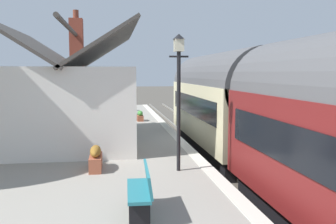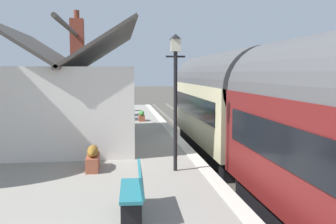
{
  "view_description": "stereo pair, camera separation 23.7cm",
  "coord_description": "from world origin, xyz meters",
  "px_view_note": "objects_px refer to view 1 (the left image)",
  "views": [
    {
      "loc": [
        -14.01,
        3.7,
        3.49
      ],
      "look_at": [
        0.87,
        1.5,
        1.89
      ],
      "focal_mm": 39.77,
      "sensor_mm": 36.0,
      "label": 1
    },
    {
      "loc": [
        -14.04,
        3.46,
        3.49
      ],
      "look_at": [
        0.87,
        1.5,
        1.89
      ],
      "focal_mm": 39.77,
      "sensor_mm": 36.0,
      "label": 2
    }
  ],
  "objects_px": {
    "planter_bench_left": "(102,107)",
    "lamp_post_platform": "(179,76)",
    "bench_mid_platform": "(142,189)",
    "planter_bench_right": "(126,104)",
    "bench_near_building": "(122,111)",
    "station_building": "(73,101)",
    "planter_under_sign": "(96,158)",
    "bench_by_lamp": "(125,108)",
    "planter_by_door": "(140,116)",
    "train": "(269,115)"
  },
  "relations": [
    {
      "from": "train",
      "to": "station_building",
      "type": "height_order",
      "value": "station_building"
    },
    {
      "from": "station_building",
      "to": "planter_under_sign",
      "type": "bearing_deg",
      "value": -167.33
    },
    {
      "from": "bench_near_building",
      "to": "planter_bench_right",
      "type": "bearing_deg",
      "value": -4.49
    },
    {
      "from": "planter_bench_left",
      "to": "station_building",
      "type": "bearing_deg",
      "value": 175.26
    },
    {
      "from": "bench_mid_platform",
      "to": "planter_bench_right",
      "type": "relative_size",
      "value": 1.57
    },
    {
      "from": "bench_near_building",
      "to": "station_building",
      "type": "bearing_deg",
      "value": 161.81
    },
    {
      "from": "bench_mid_platform",
      "to": "station_building",
      "type": "bearing_deg",
      "value": 14.24
    },
    {
      "from": "station_building",
      "to": "bench_near_building",
      "type": "bearing_deg",
      "value": -18.19
    },
    {
      "from": "bench_mid_platform",
      "to": "bench_by_lamp",
      "type": "relative_size",
      "value": 1.0
    },
    {
      "from": "train",
      "to": "station_building",
      "type": "xyz_separation_m",
      "value": [
        4.03,
        6.11,
        0.18
      ]
    },
    {
      "from": "planter_under_sign",
      "to": "planter_bench_left",
      "type": "bearing_deg",
      "value": 0.87
    },
    {
      "from": "station_building",
      "to": "planter_bench_left",
      "type": "relative_size",
      "value": 10.26
    },
    {
      "from": "station_building",
      "to": "planter_bench_right",
      "type": "height_order",
      "value": "station_building"
    },
    {
      "from": "bench_by_lamp",
      "to": "planter_bench_left",
      "type": "distance_m",
      "value": 2.07
    },
    {
      "from": "planter_bench_left",
      "to": "bench_by_lamp",
      "type": "bearing_deg",
      "value": -137.02
    },
    {
      "from": "bench_mid_platform",
      "to": "planter_bench_right",
      "type": "xyz_separation_m",
      "value": [
        18.77,
        -0.37,
        0.0
      ]
    },
    {
      "from": "bench_near_building",
      "to": "planter_by_door",
      "type": "xyz_separation_m",
      "value": [
        -0.59,
        -0.94,
        -0.21
      ]
    },
    {
      "from": "planter_by_door",
      "to": "bench_by_lamp",
      "type": "bearing_deg",
      "value": 14.99
    },
    {
      "from": "station_building",
      "to": "bench_mid_platform",
      "type": "xyz_separation_m",
      "value": [
        -7.9,
        -2.0,
        -1.03
      ]
    },
    {
      "from": "station_building",
      "to": "bench_by_lamp",
      "type": "bearing_deg",
      "value": -15.13
    },
    {
      "from": "planter_under_sign",
      "to": "planter_bench_left",
      "type": "relative_size",
      "value": 1.4
    },
    {
      "from": "station_building",
      "to": "planter_bench_left",
      "type": "xyz_separation_m",
      "value": [
        9.69,
        -0.8,
        -1.1
      ]
    },
    {
      "from": "planter_under_sign",
      "to": "planter_bench_left",
      "type": "height_order",
      "value": "planter_bench_left"
    },
    {
      "from": "bench_by_lamp",
      "to": "bench_mid_platform",
      "type": "bearing_deg",
      "value": 179.26
    },
    {
      "from": "planter_bench_left",
      "to": "lamp_post_platform",
      "type": "height_order",
      "value": "lamp_post_platform"
    },
    {
      "from": "bench_mid_platform",
      "to": "planter_under_sign",
      "type": "xyz_separation_m",
      "value": [
        3.36,
        0.98,
        -0.17
      ]
    },
    {
      "from": "station_building",
      "to": "planter_bench_left",
      "type": "bearing_deg",
      "value": -4.74
    },
    {
      "from": "bench_near_building",
      "to": "lamp_post_platform",
      "type": "xyz_separation_m",
      "value": [
        -11.03,
        -1.21,
        2.04
      ]
    },
    {
      "from": "station_building",
      "to": "lamp_post_platform",
      "type": "bearing_deg",
      "value": -147.14
    },
    {
      "from": "planter_bench_left",
      "to": "planter_by_door",
      "type": "xyz_separation_m",
      "value": [
        -4.21,
        -2.13,
        -0.15
      ]
    },
    {
      "from": "station_building",
      "to": "bench_by_lamp",
      "type": "relative_size",
      "value": 5.33
    },
    {
      "from": "planter_bench_right",
      "to": "train",
      "type": "bearing_deg",
      "value": -165.92
    },
    {
      "from": "planter_under_sign",
      "to": "lamp_post_platform",
      "type": "bearing_deg",
      "value": -100.91
    },
    {
      "from": "planter_bench_left",
      "to": "planter_bench_right",
      "type": "distance_m",
      "value": 1.96
    },
    {
      "from": "bench_near_building",
      "to": "planter_bench_left",
      "type": "height_order",
      "value": "bench_near_building"
    },
    {
      "from": "planter_bench_left",
      "to": "lamp_post_platform",
      "type": "bearing_deg",
      "value": -170.69
    },
    {
      "from": "planter_bench_right",
      "to": "lamp_post_platform",
      "type": "distance_m",
      "value": 15.98
    },
    {
      "from": "bench_by_lamp",
      "to": "planter_bench_left",
      "type": "relative_size",
      "value": 1.92
    },
    {
      "from": "bench_by_lamp",
      "to": "bench_near_building",
      "type": "xyz_separation_m",
      "value": [
        -2.11,
        0.22,
        0.0
      ]
    },
    {
      "from": "bench_by_lamp",
      "to": "lamp_post_platform",
      "type": "distance_m",
      "value": 13.34
    },
    {
      "from": "planter_by_door",
      "to": "planter_bench_right",
      "type": "distance_m",
      "value": 5.42
    },
    {
      "from": "bench_near_building",
      "to": "lamp_post_platform",
      "type": "relative_size",
      "value": 0.4
    },
    {
      "from": "planter_under_sign",
      "to": "planter_by_door",
      "type": "relative_size",
      "value": 1.33
    },
    {
      "from": "planter_bench_right",
      "to": "planter_bench_left",
      "type": "bearing_deg",
      "value": 126.84
    },
    {
      "from": "planter_bench_left",
      "to": "planter_bench_right",
      "type": "height_order",
      "value": "planter_bench_right"
    },
    {
      "from": "planter_bench_right",
      "to": "lamp_post_platform",
      "type": "bearing_deg",
      "value": -176.99
    },
    {
      "from": "bench_mid_platform",
      "to": "planter_bench_right",
      "type": "bearing_deg",
      "value": -1.12
    },
    {
      "from": "bench_mid_platform",
      "to": "bench_by_lamp",
      "type": "height_order",
      "value": "same"
    },
    {
      "from": "planter_under_sign",
      "to": "bench_mid_platform",
      "type": "bearing_deg",
      "value": -163.67
    },
    {
      "from": "station_building",
      "to": "planter_by_door",
      "type": "relative_size",
      "value": 9.69
    }
  ]
}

